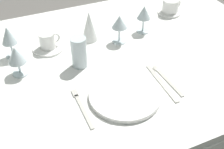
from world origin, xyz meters
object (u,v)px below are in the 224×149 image
at_px(dinner_knife, 162,84).
at_px(wine_glass_centre, 8,37).
at_px(dinner_plate, 125,95).
at_px(drink_tumbler, 79,54).
at_px(wine_glass_left, 119,23).
at_px(wine_glass_right, 16,56).
at_px(fork_outer, 81,106).
at_px(coffee_cup_far, 48,40).
at_px(spoon_soup, 164,76).
at_px(wine_glass_far, 144,14).
at_px(napkin_folded, 89,26).
at_px(coffee_cup_left, 171,6).

xyz_separation_m(dinner_knife, wine_glass_centre, (-0.51, 0.43, 0.10)).
distance_m(dinner_plate, drink_tumbler, 0.28).
height_order(wine_glass_left, wine_glass_right, wine_glass_left).
xyz_separation_m(dinner_plate, fork_outer, (-0.17, 0.02, -0.01)).
bearing_deg(coffee_cup_far, drink_tumbler, -62.62).
bearing_deg(wine_glass_left, coffee_cup_far, 166.88).
relative_size(dinner_plate, fork_outer, 1.29).
xyz_separation_m(dinner_knife, spoon_soup, (0.03, 0.04, 0.00)).
height_order(wine_glass_centre, wine_glass_far, wine_glass_centre).
relative_size(spoon_soup, drink_tumbler, 1.54).
distance_m(wine_glass_centre, wine_glass_left, 0.49).
bearing_deg(wine_glass_right, dinner_plate, -41.87).
bearing_deg(wine_glass_far, wine_glass_centre, 176.21).
height_order(wine_glass_right, wine_glass_far, wine_glass_far).
xyz_separation_m(fork_outer, wine_glass_right, (-0.17, 0.28, 0.09)).
height_order(dinner_knife, wine_glass_left, wine_glass_left).
bearing_deg(wine_glass_far, drink_tumbler, -160.07).
height_order(coffee_cup_far, napkin_folded, napkin_folded).
bearing_deg(dinner_plate, wine_glass_far, 53.56).
bearing_deg(napkin_folded, coffee_cup_far, -179.90).
bearing_deg(wine_glass_far, wine_glass_right, -171.51).
distance_m(fork_outer, drink_tumbler, 0.26).
distance_m(coffee_cup_left, wine_glass_far, 0.27).
height_order(coffee_cup_left, drink_tumbler, drink_tumbler).
bearing_deg(wine_glass_right, wine_glass_centre, 93.08).
xyz_separation_m(dinner_knife, napkin_folded, (-0.15, 0.43, 0.07)).
distance_m(coffee_cup_left, wine_glass_left, 0.42).
height_order(coffee_cup_far, wine_glass_left, wine_glass_left).
relative_size(spoon_soup, wine_glass_right, 1.59).
relative_size(dinner_plate, wine_glass_left, 1.97).
bearing_deg(wine_glass_left, coffee_cup_left, 21.63).
relative_size(coffee_cup_far, wine_glass_centre, 0.64).
bearing_deg(spoon_soup, wine_glass_far, 75.21).
relative_size(fork_outer, coffee_cup_left, 1.93).
distance_m(drink_tumbler, napkin_folded, 0.21).
relative_size(coffee_cup_far, wine_glass_right, 0.74).
bearing_deg(spoon_soup, wine_glass_centre, 143.87).
relative_size(wine_glass_left, drink_tumbler, 1.02).
xyz_separation_m(dinner_plate, wine_glass_centre, (-0.34, 0.44, 0.10)).
height_order(drink_tumbler, napkin_folded, napkin_folded).
distance_m(spoon_soup, wine_glass_centre, 0.68).
distance_m(fork_outer, dinner_knife, 0.34).
distance_m(coffee_cup_far, drink_tumbler, 0.20).
bearing_deg(spoon_soup, wine_glass_left, 99.88).
relative_size(coffee_cup_far, wine_glass_left, 0.70).
xyz_separation_m(fork_outer, coffee_cup_left, (0.70, 0.49, 0.04)).
relative_size(dinner_knife, wine_glass_centre, 1.58).
bearing_deg(wine_glass_left, napkin_folded, 147.87).
bearing_deg(wine_glass_left, dinner_plate, -111.78).
xyz_separation_m(dinner_knife, coffee_cup_far, (-0.35, 0.43, 0.04)).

